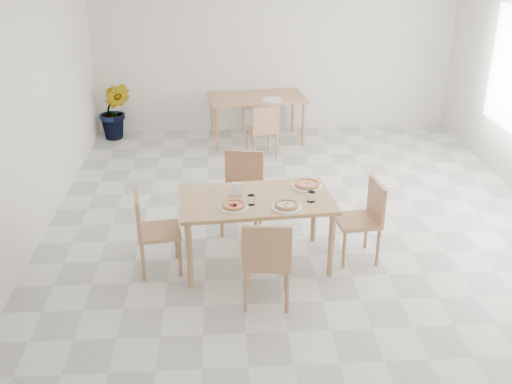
{
  "coord_description": "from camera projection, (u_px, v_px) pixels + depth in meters",
  "views": [
    {
      "loc": [
        -0.93,
        -6.47,
        3.3
      ],
      "look_at": [
        -0.59,
        -0.98,
        0.82
      ],
      "focal_mm": 42.0,
      "sensor_mm": 36.0,
      "label": 1
    }
  ],
  "objects": [
    {
      "name": "tumbler_a",
      "position": [
        311.0,
        197.0,
        5.96
      ],
      "size": [
        0.08,
        0.08,
        0.1
      ],
      "primitive_type": "cylinder",
      "color": "white",
      "rests_on": "main_table"
    },
    {
      "name": "chair_south",
      "position": [
        267.0,
        257.0,
        5.44
      ],
      "size": [
        0.48,
        0.48,
        0.89
      ],
      "rotation": [
        0.0,
        0.0,
        3.05
      ],
      "color": "tan",
      "rests_on": "ground"
    },
    {
      "name": "chair_back_s",
      "position": [
        264.0,
        127.0,
        9.01
      ],
      "size": [
        0.5,
        0.5,
        0.83
      ],
      "rotation": [
        0.0,
        0.0,
        3.39
      ],
      "color": "tan",
      "rests_on": "ground"
    },
    {
      "name": "plate_pepperoni",
      "position": [
        234.0,
        207.0,
        5.84
      ],
      "size": [
        0.29,
        0.29,
        0.02
      ],
      "primitive_type": "cylinder",
      "color": "white",
      "rests_on": "main_table"
    },
    {
      "name": "pizza_margherita",
      "position": [
        307.0,
        184.0,
        6.3
      ],
      "size": [
        0.29,
        0.29,
        0.03
      ],
      "rotation": [
        0.0,
        0.0,
        -0.05
      ],
      "color": "tan",
      "rests_on": "plate_margherita"
    },
    {
      "name": "main_table",
      "position": [
        256.0,
        205.0,
        6.09
      ],
      "size": [
        1.62,
        1.0,
        0.75
      ],
      "rotation": [
        0.0,
        0.0,
        0.08
      ],
      "color": "tan",
      "rests_on": "ground"
    },
    {
      "name": "pizza_pepperoni",
      "position": [
        234.0,
        205.0,
        5.83
      ],
      "size": [
        0.31,
        0.31,
        0.03
      ],
      "rotation": [
        0.0,
        0.0,
        0.34
      ],
      "color": "tan",
      "rests_on": "plate_pepperoni"
    },
    {
      "name": "second_table",
      "position": [
        257.0,
        101.0,
        9.63
      ],
      "size": [
        1.61,
        1.03,
        0.75
      ],
      "rotation": [
        0.0,
        0.0,
        0.11
      ],
      "color": "tan",
      "rests_on": "ground"
    },
    {
      "name": "napkin_holder",
      "position": [
        237.0,
        190.0,
        6.09
      ],
      "size": [
        0.12,
        0.07,
        0.14
      ],
      "rotation": [
        0.0,
        0.0,
        -0.08
      ],
      "color": "silver",
      "rests_on": "main_table"
    },
    {
      "name": "pizza_mushroom",
      "position": [
        287.0,
        205.0,
        5.83
      ],
      "size": [
        0.3,
        0.3,
        0.03
      ],
      "rotation": [
        0.0,
        0.0,
        -0.28
      ],
      "color": "tan",
      "rests_on": "plate_mushroom"
    },
    {
      "name": "chair_back_n",
      "position": [
        252.0,
        100.0,
        10.42
      ],
      "size": [
        0.42,
        0.42,
        0.83
      ],
      "rotation": [
        0.0,
        0.0,
        0.03
      ],
      "color": "tan",
      "rests_on": "ground"
    },
    {
      "name": "tumbler_b",
      "position": [
        251.0,
        200.0,
        5.9
      ],
      "size": [
        0.07,
        0.07,
        0.1
      ],
      "primitive_type": "cylinder",
      "color": "white",
      "rests_on": "main_table"
    },
    {
      "name": "chair_west",
      "position": [
        150.0,
        227.0,
        6.02
      ],
      "size": [
        0.49,
        0.49,
        0.87
      ],
      "rotation": [
        0.0,
        0.0,
        1.72
      ],
      "color": "tan",
      "rests_on": "ground"
    },
    {
      "name": "potted_plant",
      "position": [
        115.0,
        111.0,
        9.81
      ],
      "size": [
        0.55,
        0.46,
        0.96
      ],
      "primitive_type": "imported",
      "rotation": [
        0.0,
        0.0,
        -0.07
      ],
      "color": "#1C5C1B",
      "rests_on": "ground"
    },
    {
      "name": "plate_mushroom",
      "position": [
        287.0,
        207.0,
        5.84
      ],
      "size": [
        0.3,
        0.3,
        0.02
      ],
      "primitive_type": "cylinder",
      "color": "white",
      "rests_on": "main_table"
    },
    {
      "name": "plate_empty",
      "position": [
        272.0,
        100.0,
        9.39
      ],
      "size": [
        0.32,
        0.32,
        0.02
      ],
      "primitive_type": "cylinder",
      "color": "white",
      "rests_on": "second_table"
    },
    {
      "name": "chair_east",
      "position": [
        365.0,
        215.0,
        6.26
      ],
      "size": [
        0.47,
        0.47,
        0.87
      ],
      "rotation": [
        0.0,
        0.0,
        -1.46
      ],
      "color": "tan",
      "rests_on": "ground"
    },
    {
      "name": "chair_north",
      "position": [
        243.0,
        186.0,
        6.89
      ],
      "size": [
        0.54,
        0.54,
        0.92
      ],
      "rotation": [
        0.0,
        0.0,
        -0.21
      ],
      "color": "tan",
      "rests_on": "ground"
    },
    {
      "name": "fork_a",
      "position": [
        216.0,
        193.0,
        6.17
      ],
      "size": [
        0.09,
        0.17,
        0.01
      ],
      "primitive_type": "cube",
      "rotation": [
        0.0,
        0.0,
        0.43
      ],
      "color": "silver",
      "rests_on": "main_table"
    },
    {
      "name": "plate_margherita",
      "position": [
        307.0,
        186.0,
        6.31
      ],
      "size": [
        0.33,
        0.33,
        0.02
      ],
      "primitive_type": "cylinder",
      "color": "white",
      "rests_on": "main_table"
    },
    {
      "name": "fork_b",
      "position": [
        292.0,
        195.0,
        6.12
      ],
      "size": [
        0.05,
        0.19,
        0.01
      ],
      "primitive_type": "cube",
      "rotation": [
        0.0,
        0.0,
        -0.2
      ],
      "color": "silver",
      "rests_on": "main_table"
    }
  ]
}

